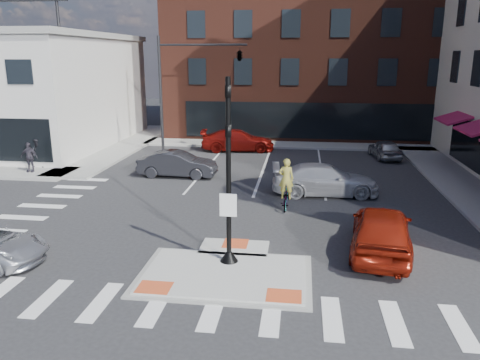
# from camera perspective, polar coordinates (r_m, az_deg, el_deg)

# --- Properties ---
(ground) EXTENTS (120.00, 120.00, 0.00)m
(ground) POSITION_cam_1_polar(r_m,az_deg,el_deg) (15.42, -1.57, -10.85)
(ground) COLOR #28282B
(ground) RESTS_ON ground
(refuge_island) EXTENTS (5.40, 4.65, 0.13)m
(refuge_island) POSITION_cam_1_polar(r_m,az_deg,el_deg) (15.17, -1.72, -11.10)
(refuge_island) COLOR gray
(refuge_island) RESTS_ON ground
(sidewalk_nw) EXTENTS (23.50, 20.50, 0.15)m
(sidewalk_nw) POSITION_cam_1_polar(r_m,az_deg,el_deg) (35.29, -25.22, 2.67)
(sidewalk_nw) COLOR gray
(sidewalk_nw) RESTS_ON ground
(sidewalk_e) EXTENTS (3.00, 24.00, 0.15)m
(sidewalk_e) POSITION_cam_1_polar(r_m,az_deg,el_deg) (26.06, 26.46, -1.41)
(sidewalk_e) COLOR gray
(sidewalk_e) RESTS_ON ground
(sidewalk_n) EXTENTS (26.00, 3.00, 0.15)m
(sidewalk_n) POSITION_cam_1_polar(r_m,az_deg,el_deg) (36.32, 8.66, 4.24)
(sidewalk_n) COLOR gray
(sidewalk_n) RESTS_ON ground
(building_n) EXTENTS (24.40, 18.40, 15.50)m
(building_n) POSITION_cam_1_polar(r_m,az_deg,el_deg) (45.71, 8.87, 16.13)
(building_n) COLOR #4F2318
(building_n) RESTS_ON ground
(building_far_left) EXTENTS (10.00, 12.00, 10.00)m
(building_far_left) POSITION_cam_1_polar(r_m,az_deg,el_deg) (66.02, 2.20, 13.44)
(building_far_left) COLOR slate
(building_far_left) RESTS_ON ground
(building_far_right) EXTENTS (12.00, 12.00, 12.00)m
(building_far_right) POSITION_cam_1_polar(r_m,az_deg,el_deg) (68.04, 13.68, 13.93)
(building_far_right) COLOR brown
(building_far_right) RESTS_ON ground
(signal_pole) EXTENTS (0.60, 0.60, 5.98)m
(signal_pole) POSITION_cam_1_polar(r_m,az_deg,el_deg) (14.92, -1.39, -2.02)
(signal_pole) COLOR black
(signal_pole) RESTS_ON refuge_island
(mast_arm_signal) EXTENTS (6.10, 2.24, 8.00)m
(mast_arm_signal) POSITION_cam_1_polar(r_m,az_deg,el_deg) (32.22, -2.73, 14.03)
(mast_arm_signal) COLOR black
(mast_arm_signal) RESTS_ON ground
(red_sedan) EXTENTS (2.71, 5.22, 1.70)m
(red_sedan) POSITION_cam_1_polar(r_m,az_deg,el_deg) (17.07, 16.87, -5.81)
(red_sedan) COLOR maroon
(red_sedan) RESTS_ON ground
(white_pickup) EXTENTS (5.37, 2.50, 1.52)m
(white_pickup) POSITION_cam_1_polar(r_m,az_deg,el_deg) (23.53, 10.32, 0.04)
(white_pickup) COLOR silver
(white_pickup) RESTS_ON ground
(bg_car_dark) EXTENTS (4.47, 1.65, 1.46)m
(bg_car_dark) POSITION_cam_1_polar(r_m,az_deg,el_deg) (26.85, -7.64, 1.94)
(bg_car_dark) COLOR #28292E
(bg_car_dark) RESTS_ON ground
(bg_car_silver) EXTENTS (2.01, 3.90, 1.27)m
(bg_car_silver) POSITION_cam_1_polar(r_m,az_deg,el_deg) (32.91, 17.25, 3.63)
(bg_car_silver) COLOR #ACAFB3
(bg_car_silver) RESTS_ON ground
(bg_car_red) EXTENTS (5.48, 2.78, 1.53)m
(bg_car_red) POSITION_cam_1_polar(r_m,az_deg,el_deg) (33.98, -0.30, 4.86)
(bg_car_red) COLOR maroon
(bg_car_red) RESTS_ON ground
(cyclist) EXTENTS (0.69, 1.86, 2.31)m
(cyclist) POSITION_cam_1_polar(r_m,az_deg,el_deg) (21.16, 5.61, -1.41)
(cyclist) COLOR #3F3F44
(cyclist) RESTS_ON ground
(pedestrian_a) EXTENTS (0.87, 0.68, 1.78)m
(pedestrian_a) POSITION_cam_1_polar(r_m,az_deg,el_deg) (30.62, -23.38, 3.03)
(pedestrian_a) COLOR black
(pedestrian_a) RESTS_ON sidewalk_nw
(pedestrian_b) EXTENTS (1.02, 0.44, 1.74)m
(pedestrian_b) POSITION_cam_1_polar(r_m,az_deg,el_deg) (29.71, -24.31, 2.56)
(pedestrian_b) COLOR #312D37
(pedestrian_b) RESTS_ON sidewalk_nw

